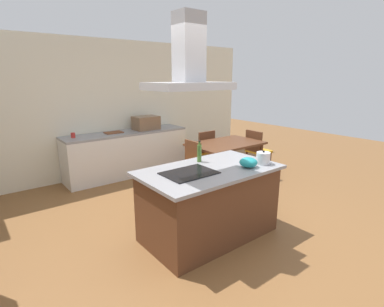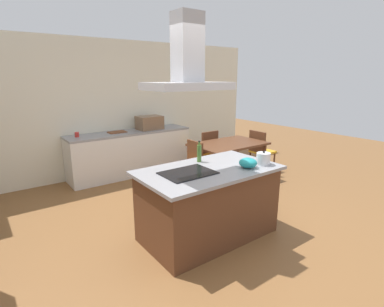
{
  "view_description": "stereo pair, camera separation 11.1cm",
  "coord_description": "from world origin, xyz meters",
  "px_view_note": "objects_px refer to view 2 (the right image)",
  "views": [
    {
      "loc": [
        -2.3,
        -2.59,
        2.0
      ],
      "look_at": [
        0.04,
        0.4,
        1.0
      ],
      "focal_mm": 27.76,
      "sensor_mm": 36.0,
      "label": 1
    },
    {
      "loc": [
        -2.21,
        -2.66,
        2.0
      ],
      "look_at": [
        0.04,
        0.4,
        1.0
      ],
      "focal_mm": 27.76,
      "sensor_mm": 36.0,
      "label": 2
    }
  ],
  "objects_px": {
    "cutting_board": "(117,132)",
    "mixing_bowl": "(248,163)",
    "range_hood": "(188,65)",
    "countertop_microwave": "(150,123)",
    "dining_table": "(229,147)",
    "chair_at_left_end": "(190,163)",
    "chair_at_right_end": "(260,149)",
    "tea_kettle": "(263,159)",
    "olive_oil_bottle": "(199,153)",
    "chair_facing_back_wall": "(207,149)",
    "cooktop": "(188,173)",
    "coffee_mug_red": "(77,135)"
  },
  "relations": [
    {
      "from": "cutting_board",
      "to": "mixing_bowl",
      "type": "bearing_deg",
      "value": -83.36
    },
    {
      "from": "cutting_board",
      "to": "range_hood",
      "type": "relative_size",
      "value": 0.38
    },
    {
      "from": "countertop_microwave",
      "to": "dining_table",
      "type": "bearing_deg",
      "value": -59.12
    },
    {
      "from": "chair_at_left_end",
      "to": "range_hood",
      "type": "distance_m",
      "value": 2.36
    },
    {
      "from": "countertop_microwave",
      "to": "chair_at_left_end",
      "type": "bearing_deg",
      "value": -90.92
    },
    {
      "from": "mixing_bowl",
      "to": "chair_at_right_end",
      "type": "bearing_deg",
      "value": 37.43
    },
    {
      "from": "tea_kettle",
      "to": "range_hood",
      "type": "distance_m",
      "value": 1.52
    },
    {
      "from": "mixing_bowl",
      "to": "chair_at_right_end",
      "type": "relative_size",
      "value": 0.25
    },
    {
      "from": "olive_oil_bottle",
      "to": "cutting_board",
      "type": "xyz_separation_m",
      "value": [
        -0.05,
        2.62,
        -0.11
      ]
    },
    {
      "from": "cutting_board",
      "to": "chair_at_left_end",
      "type": "bearing_deg",
      "value": -66.03
    },
    {
      "from": "chair_at_right_end",
      "to": "chair_at_left_end",
      "type": "distance_m",
      "value": 1.83
    },
    {
      "from": "cutting_board",
      "to": "chair_facing_back_wall",
      "type": "distance_m",
      "value": 1.87
    },
    {
      "from": "dining_table",
      "to": "tea_kettle",
      "type": "bearing_deg",
      "value": -120.3
    },
    {
      "from": "chair_at_right_end",
      "to": "cooktop",
      "type": "bearing_deg",
      "value": -154.2
    },
    {
      "from": "cooktop",
      "to": "tea_kettle",
      "type": "height_order",
      "value": "tea_kettle"
    },
    {
      "from": "countertop_microwave",
      "to": "chair_facing_back_wall",
      "type": "relative_size",
      "value": 0.56
    },
    {
      "from": "cooktop",
      "to": "cutting_board",
      "type": "distance_m",
      "value": 2.95
    },
    {
      "from": "mixing_bowl",
      "to": "range_hood",
      "type": "height_order",
      "value": "range_hood"
    },
    {
      "from": "olive_oil_bottle",
      "to": "cutting_board",
      "type": "relative_size",
      "value": 0.82
    },
    {
      "from": "coffee_mug_red",
      "to": "chair_at_left_end",
      "type": "xyz_separation_m",
      "value": [
        1.46,
        -1.56,
        -0.44
      ]
    },
    {
      "from": "countertop_microwave",
      "to": "cutting_board",
      "type": "distance_m",
      "value": 0.72
    },
    {
      "from": "mixing_bowl",
      "to": "chair_at_left_end",
      "type": "distance_m",
      "value": 1.73
    },
    {
      "from": "chair_facing_back_wall",
      "to": "range_hood",
      "type": "bearing_deg",
      "value": -133.62
    },
    {
      "from": "countertop_microwave",
      "to": "cutting_board",
      "type": "xyz_separation_m",
      "value": [
        -0.71,
        0.05,
        -0.13
      ]
    },
    {
      "from": "countertop_microwave",
      "to": "range_hood",
      "type": "bearing_deg",
      "value": -110.33
    },
    {
      "from": "olive_oil_bottle",
      "to": "coffee_mug_red",
      "type": "bearing_deg",
      "value": 107.27
    },
    {
      "from": "mixing_bowl",
      "to": "cutting_board",
      "type": "distance_m",
      "value": 3.2
    },
    {
      "from": "chair_at_right_end",
      "to": "chair_at_left_end",
      "type": "relative_size",
      "value": 1.0
    },
    {
      "from": "chair_at_right_end",
      "to": "mixing_bowl",
      "type": "bearing_deg",
      "value": -142.57
    },
    {
      "from": "olive_oil_bottle",
      "to": "chair_at_right_end",
      "type": "xyz_separation_m",
      "value": [
        2.47,
        1.08,
        -0.51
      ]
    },
    {
      "from": "tea_kettle",
      "to": "chair_at_right_end",
      "type": "xyz_separation_m",
      "value": [
        1.89,
        1.66,
        -0.47
      ]
    },
    {
      "from": "countertop_microwave",
      "to": "chair_at_left_end",
      "type": "height_order",
      "value": "countertop_microwave"
    },
    {
      "from": "cooktop",
      "to": "coffee_mug_red",
      "type": "distance_m",
      "value": 2.97
    },
    {
      "from": "olive_oil_bottle",
      "to": "chair_at_right_end",
      "type": "distance_m",
      "value": 2.74
    },
    {
      "from": "cutting_board",
      "to": "chair_at_right_end",
      "type": "height_order",
      "value": "cutting_board"
    },
    {
      "from": "tea_kettle",
      "to": "chair_at_left_end",
      "type": "bearing_deg",
      "value": 88.04
    },
    {
      "from": "cooktop",
      "to": "chair_at_left_end",
      "type": "bearing_deg",
      "value": 53.11
    },
    {
      "from": "olive_oil_bottle",
      "to": "chair_facing_back_wall",
      "type": "distance_m",
      "value": 2.39
    },
    {
      "from": "mixing_bowl",
      "to": "cutting_board",
      "type": "xyz_separation_m",
      "value": [
        -0.37,
        3.18,
        -0.05
      ]
    },
    {
      "from": "dining_table",
      "to": "chair_at_right_end",
      "type": "relative_size",
      "value": 1.57
    },
    {
      "from": "tea_kettle",
      "to": "range_hood",
      "type": "relative_size",
      "value": 0.25
    },
    {
      "from": "mixing_bowl",
      "to": "countertop_microwave",
      "type": "height_order",
      "value": "countertop_microwave"
    },
    {
      "from": "cooktop",
      "to": "countertop_microwave",
      "type": "distance_m",
      "value": 3.07
    },
    {
      "from": "coffee_mug_red",
      "to": "chair_at_right_end",
      "type": "height_order",
      "value": "coffee_mug_red"
    },
    {
      "from": "dining_table",
      "to": "chair_at_left_end",
      "type": "xyz_separation_m",
      "value": [
        -0.92,
        0.0,
        -0.16
      ]
    },
    {
      "from": "mixing_bowl",
      "to": "chair_at_left_end",
      "type": "relative_size",
      "value": 0.25
    },
    {
      "from": "cooktop",
      "to": "olive_oil_bottle",
      "type": "relative_size",
      "value": 2.14
    },
    {
      "from": "dining_table",
      "to": "range_hood",
      "type": "distance_m",
      "value": 2.8
    },
    {
      "from": "cutting_board",
      "to": "countertop_microwave",
      "type": "bearing_deg",
      "value": -4.04
    },
    {
      "from": "olive_oil_bottle",
      "to": "tea_kettle",
      "type": "bearing_deg",
      "value": -44.95
    }
  ]
}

